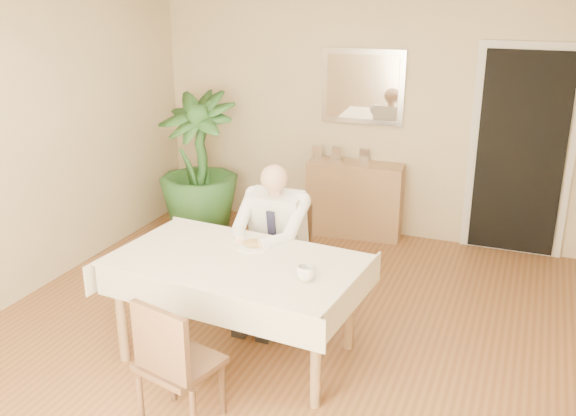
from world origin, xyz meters
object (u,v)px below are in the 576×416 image
at_px(chair_far, 283,250).
at_px(chair_near, 173,360).
at_px(coffee_mug, 306,273).
at_px(dining_table, 236,270).
at_px(seated_man, 270,237).
at_px(potted_palm, 198,163).
at_px(sideboard, 354,199).

bearing_deg(chair_far, chair_near, -96.42).
height_order(chair_far, coffee_mug, coffee_mug).
bearing_deg(dining_table, chair_far, 94.93).
xyz_separation_m(chair_near, seated_man, (-0.03, 1.50, 0.20)).
distance_m(chair_near, potted_palm, 3.36).
distance_m(chair_far, seated_man, 0.36).
distance_m(dining_table, seated_man, 0.59).
height_order(chair_near, coffee_mug, chair_near).
height_order(dining_table, potted_palm, potted_palm).
relative_size(dining_table, seated_man, 1.45).
xyz_separation_m(chair_near, coffee_mug, (0.53, 0.77, 0.31)).
xyz_separation_m(dining_table, potted_palm, (-1.46, 2.10, 0.08)).
relative_size(chair_near, seated_man, 0.70).
xyz_separation_m(coffee_mug, potted_palm, (-2.03, 2.23, -0.06)).
relative_size(dining_table, sideboard, 1.82).
bearing_deg(chair_far, seated_man, -97.31).
bearing_deg(chair_near, potted_palm, 130.56).
distance_m(dining_table, sideboard, 2.58).
bearing_deg(potted_palm, chair_far, -39.84).
relative_size(chair_near, potted_palm, 0.59).
xyz_separation_m(chair_far, coffee_mug, (0.56, -1.01, 0.33)).
relative_size(coffee_mug, sideboard, 0.12).
bearing_deg(dining_table, seated_man, 94.93).
distance_m(seated_man, sideboard, 2.00).
xyz_separation_m(chair_far, sideboard, (0.12, 1.69, -0.08)).
bearing_deg(potted_palm, coffee_mug, -47.72).
distance_m(dining_table, chair_near, 0.92).
relative_size(chair_far, seated_man, 0.68).
height_order(dining_table, coffee_mug, coffee_mug).
height_order(dining_table, seated_man, seated_man).
bearing_deg(chair_far, coffee_mug, -68.13).
bearing_deg(coffee_mug, sideboard, 99.24).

